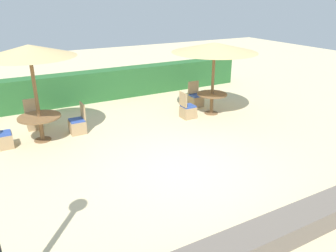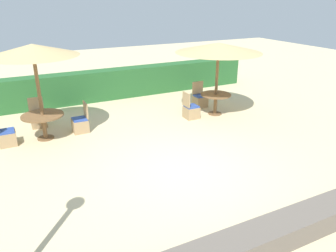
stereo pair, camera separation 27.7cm
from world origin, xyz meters
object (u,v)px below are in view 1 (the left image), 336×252
object	(u,v)px
patio_chair_back_left_east	(78,125)
round_table_back_right	(212,98)
parasol_back_right	(215,48)
parasol_back_left	(29,51)
round_table_back_left	(40,121)
patio_chair_back_right_north	(196,99)
patio_chair_back_left_west	(3,139)
patio_chair_back_right_west	(188,111)
patio_chair_back_left_north	(34,120)

from	to	relation	value
patio_chair_back_left_east	round_table_back_right	distance (m)	4.70
parasol_back_right	round_table_back_right	xyz separation A→B (m)	(-0.00, 0.00, -1.76)
parasol_back_left	round_table_back_left	distance (m)	1.98
parasol_back_left	patio_chair_back_right_north	world-z (taller)	parasol_back_left
patio_chair_back_left_west	patio_chair_back_right_west	xyz separation A→B (m)	(5.77, -0.41, 0.00)
round_table_back_left	round_table_back_right	world-z (taller)	round_table_back_left
patio_chair_back_left_north	round_table_back_right	xyz separation A→B (m)	(5.79, -1.56, 0.32)
patio_chair_back_left_east	patio_chair_back_right_west	world-z (taller)	same
round_table_back_left	patio_chair_back_right_north	bearing A→B (deg)	5.46
patio_chair_back_right_west	patio_chair_back_left_east	bearing A→B (deg)	-97.27
patio_chair_back_left_north	patio_chair_back_right_north	bearing A→B (deg)	174.37
patio_chair_back_left_north	patio_chair_back_right_north	size ratio (longest dim) A/B	1.00
parasol_back_left	parasol_back_right	xyz separation A→B (m)	(5.74, -0.44, -0.25)
parasol_back_left	patio_chair_back_left_north	xyz separation A→B (m)	(-0.05, 1.11, -2.33)
round_table_back_left	patio_chair_back_left_north	xyz separation A→B (m)	(-0.05, 1.11, -0.35)
patio_chair_back_left_east	patio_chair_back_right_north	size ratio (longest dim) A/B	1.00
patio_chair_back_left_north	round_table_back_right	world-z (taller)	patio_chair_back_left_north
round_table_back_left	patio_chair_back_left_east	world-z (taller)	patio_chair_back_left_east
patio_chair_back_left_east	patio_chair_back_right_west	bearing A→B (deg)	-97.27
parasol_back_left	round_table_back_right	xyz separation A→B (m)	(5.74, -0.44, -2.01)
round_table_back_left	patio_chair_back_left_east	xyz separation A→B (m)	(1.07, 0.05, -0.35)
patio_chair_back_left_north	patio_chair_back_right_north	xyz separation A→B (m)	(5.76, -0.57, 0.00)
patio_chair_back_right_north	patio_chair_back_left_east	bearing A→B (deg)	6.06
round_table_back_left	patio_chair_back_right_west	size ratio (longest dim) A/B	1.29
patio_chair_back_right_north	patio_chair_back_left_west	bearing A→B (deg)	4.67
patio_chair_back_left_north	round_table_back_right	size ratio (longest dim) A/B	0.88
patio_chair_back_left_west	patio_chair_back_right_west	world-z (taller)	same
round_table_back_right	parasol_back_right	bearing A→B (deg)	0.00
patio_chair_back_left_west	patio_chair_back_right_north	bearing A→B (deg)	94.67
round_table_back_left	parasol_back_right	bearing A→B (deg)	-4.42
parasol_back_left	patio_chair_back_left_east	world-z (taller)	parasol_back_left
round_table_back_left	patio_chair_back_left_north	world-z (taller)	patio_chair_back_left_north
patio_chair_back_left_east	parasol_back_left	bearing A→B (deg)	92.86
parasol_back_left	round_table_back_left	size ratio (longest dim) A/B	2.31
patio_chair_back_left_east	patio_chair_back_left_west	size ratio (longest dim) A/B	1.00
patio_chair_back_left_east	patio_chair_back_left_north	size ratio (longest dim) A/B	1.00
patio_chair_back_right_north	round_table_back_right	bearing A→B (deg)	91.53
parasol_back_left	parasol_back_right	size ratio (longest dim) A/B	0.95
patio_chair_back_left_west	patio_chair_back_left_north	xyz separation A→B (m)	(0.97, 1.12, 0.00)
patio_chair_back_left_west	patio_chair_back_left_north	size ratio (longest dim) A/B	1.00
patio_chair_back_left_north	patio_chair_back_right_west	distance (m)	5.04
patio_chair_back_left_north	patio_chair_back_left_west	bearing A→B (deg)	48.98
parasol_back_left	patio_chair_back_left_west	size ratio (longest dim) A/B	2.97
patio_chair_back_left_east	parasol_back_right	distance (m)	5.13
round_table_back_left	patio_chair_back_left_east	distance (m)	1.13
parasol_back_left	patio_chair_back_right_west	distance (m)	5.30
round_table_back_left	patio_chair_back_right_west	xyz separation A→B (m)	(4.75, -0.42, -0.35)
patio_chair_back_left_east	patio_chair_back_left_north	world-z (taller)	same
patio_chair_back_left_east	round_table_back_right	world-z (taller)	patio_chair_back_left_east
parasol_back_left	patio_chair_back_left_west	xyz separation A→B (m)	(-1.03, -0.00, -2.33)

